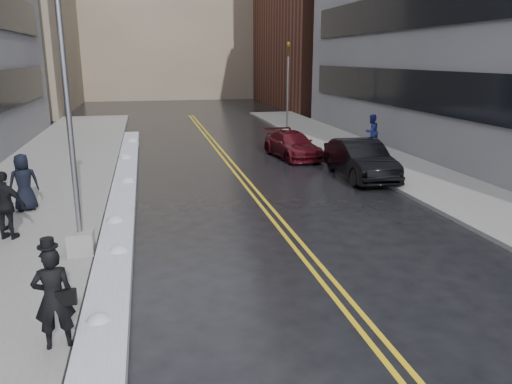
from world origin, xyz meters
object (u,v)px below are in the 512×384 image
traffic_signal (288,82)px  pedestrian_d (6,206)px  pedestrian_c (24,182)px  pedestrian_fedora (53,298)px  lamppost (73,164)px  car_black (360,160)px  fire_hydrant (380,159)px  pedestrian_east (372,132)px  car_maroon (292,145)px

traffic_signal → pedestrian_d: 24.80m
pedestrian_c → pedestrian_fedora: bearing=85.3°
lamppost → car_black: size_ratio=1.52×
pedestrian_d → pedestrian_fedora: bearing=127.9°
traffic_signal → pedestrian_c: traffic_signal is taller
fire_hydrant → pedestrian_east: pedestrian_east is taller
pedestrian_fedora → pedestrian_d: 6.44m
fire_hydrant → pedestrian_d: pedestrian_d is taller
fire_hydrant → traffic_signal: traffic_signal is taller
pedestrian_fedora → car_black: (10.70, 11.33, -0.26)m
fire_hydrant → pedestrian_east: bearing=69.8°
pedestrian_east → traffic_signal: bearing=-100.7°
pedestrian_d → car_black: pedestrian_d is taller
fire_hydrant → pedestrian_east: (1.78, 4.84, 0.55)m
traffic_signal → pedestrian_fedora: traffic_signal is taller
pedestrian_d → pedestrian_east: 19.72m
fire_hydrant → lamppost: bearing=-147.0°
lamppost → pedestrian_c: size_ratio=3.97×
traffic_signal → pedestrian_d: (-13.91, -20.40, -2.28)m
pedestrian_c → car_black: pedestrian_c is taller
pedestrian_fedora → pedestrian_east: bearing=-137.7°
pedestrian_east → car_black: 6.81m
pedestrian_c → traffic_signal: bearing=-148.0°
pedestrian_c → car_maroon: bearing=-165.9°
pedestrian_c → car_black: 13.28m
car_maroon → car_black: bearing=-80.1°
car_black → car_maroon: 5.36m
pedestrian_east → pedestrian_d: bearing=10.0°
fire_hydrant → pedestrian_c: (-14.54, -3.62, 0.56)m
pedestrian_c → car_maroon: size_ratio=0.41×
traffic_signal → pedestrian_east: 9.72m
lamppost → car_black: (10.80, 6.88, -1.71)m
pedestrian_east → car_maroon: pedestrian_east is taller
fire_hydrant → pedestrian_c: pedestrian_c is taller
pedestrian_fedora → car_black: 15.59m
pedestrian_c → pedestrian_east: pedestrian_c is taller
traffic_signal → car_black: traffic_signal is taller
car_black → fire_hydrant: bearing=38.7°
lamppost → pedestrian_east: 19.11m
fire_hydrant → car_black: size_ratio=0.15×
car_maroon → pedestrian_d: bearing=-144.6°
lamppost → car_black: bearing=32.5°
car_black → car_maroon: (-1.58, 5.12, -0.15)m
car_maroon → pedestrian_c: bearing=-153.6°
car_black → car_maroon: car_black is taller
pedestrian_d → pedestrian_c: bearing=-69.7°
pedestrian_east → pedestrian_fedora: bearing=26.3°
car_maroon → lamppost: bearing=-134.7°
pedestrian_d → car_maroon: bearing=-119.6°
lamppost → pedestrian_d: size_ratio=3.92×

